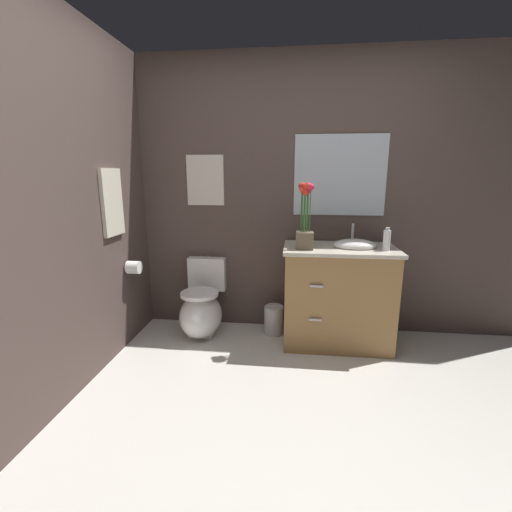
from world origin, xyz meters
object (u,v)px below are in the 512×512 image
at_px(vanity_cabinet, 338,295).
at_px(hanging_towel, 112,202).
at_px(soap_bottle, 387,240).
at_px(trash_bin, 274,320).
at_px(wall_mirror, 340,175).
at_px(flower_vase, 305,223).
at_px(toilet, 202,309).
at_px(toilet_paper_roll, 134,267).
at_px(wall_poster, 205,180).

distance_m(vanity_cabinet, hanging_towel, 2.01).
relative_size(soap_bottle, hanging_towel, 0.36).
bearing_deg(trash_bin, wall_mirror, 18.59).
bearing_deg(trash_bin, flower_vase, -38.83).
bearing_deg(flower_vase, soap_bottle, 0.64).
bearing_deg(hanging_towel, wall_mirror, 19.06).
bearing_deg(toilet, soap_bottle, -4.27).
distance_m(soap_bottle, wall_mirror, 0.72).
xyz_separation_m(trash_bin, hanging_towel, (-1.25, -0.44, 1.11)).
bearing_deg(toilet_paper_roll, flower_vase, 2.85).
bearing_deg(flower_vase, toilet_paper_roll, -177.15).
distance_m(trash_bin, wall_mirror, 1.44).
distance_m(vanity_cabinet, soap_bottle, 0.62).
bearing_deg(trash_bin, soap_bottle, -12.30).
xyz_separation_m(toilet, hanging_towel, (-0.59, -0.36, 1.00)).
height_order(vanity_cabinet, flower_vase, flower_vase).
xyz_separation_m(trash_bin, wall_poster, (-0.66, 0.19, 1.27)).
relative_size(flower_vase, trash_bin, 1.96).
bearing_deg(toilet, wall_mirror, 12.39).
xyz_separation_m(flower_vase, toilet_paper_roll, (-1.45, -0.07, -0.40)).
relative_size(toilet, trash_bin, 2.54).
bearing_deg(trash_bin, vanity_cabinet, -10.82).
bearing_deg(soap_bottle, trash_bin, 167.70).
height_order(vanity_cabinet, wall_poster, wall_poster).
bearing_deg(wall_poster, hanging_towel, -133.32).
bearing_deg(vanity_cabinet, toilet, 178.76).
relative_size(flower_vase, toilet_paper_roll, 4.85).
height_order(trash_bin, toilet_paper_roll, toilet_paper_roll).
xyz_separation_m(wall_poster, wall_mirror, (1.22, 0.00, 0.04)).
bearing_deg(toilet, toilet_paper_roll, -159.79).
distance_m(toilet, wall_mirror, 1.74).
distance_m(vanity_cabinet, toilet_paper_roll, 1.78).
height_order(flower_vase, hanging_towel, hanging_towel).
relative_size(flower_vase, soap_bottle, 2.87).
bearing_deg(hanging_towel, soap_bottle, 6.34).
bearing_deg(toilet, trash_bin, 6.93).
xyz_separation_m(vanity_cabinet, hanging_towel, (-1.81, -0.33, 0.80)).
relative_size(toilet, wall_poster, 1.51).
relative_size(trash_bin, wall_mirror, 0.34).
distance_m(wall_poster, toilet_paper_roll, 1.01).
bearing_deg(vanity_cabinet, flower_vase, -162.20).
relative_size(vanity_cabinet, soap_bottle, 5.62).
xyz_separation_m(vanity_cabinet, wall_poster, (-1.22, 0.29, 0.96)).
bearing_deg(hanging_towel, wall_poster, 46.68).
bearing_deg(soap_bottle, flower_vase, -179.36).
distance_m(vanity_cabinet, trash_bin, 0.65).
relative_size(soap_bottle, wall_mirror, 0.23).
height_order(flower_vase, wall_poster, wall_poster).
xyz_separation_m(wall_poster, toilet_paper_roll, (-0.53, -0.46, -0.73)).
relative_size(vanity_cabinet, trash_bin, 3.84).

